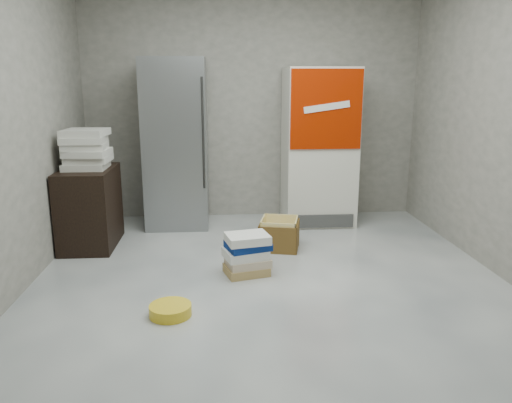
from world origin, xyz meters
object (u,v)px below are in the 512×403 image
at_px(coke_cooler, 319,147).
at_px(wood_shelf, 90,208).
at_px(cardboard_box, 279,236).
at_px(phonebook_stack_main, 247,254).
at_px(steel_fridge, 176,144).

bearing_deg(coke_cooler, wood_shelf, -163.72).
relative_size(coke_cooler, cardboard_box, 3.93).
distance_m(phonebook_stack_main, cardboard_box, 0.76).
distance_m(steel_fridge, phonebook_stack_main, 1.93).
bearing_deg(phonebook_stack_main, wood_shelf, 132.62).
distance_m(coke_cooler, wood_shelf, 2.63).
relative_size(steel_fridge, phonebook_stack_main, 4.25).
height_order(steel_fridge, phonebook_stack_main, steel_fridge).
xyz_separation_m(phonebook_stack_main, cardboard_box, (0.36, 0.66, -0.05)).
xyz_separation_m(steel_fridge, coke_cooler, (1.65, -0.01, -0.05)).
bearing_deg(wood_shelf, steel_fridge, 41.31).
bearing_deg(phonebook_stack_main, cardboard_box, 43.85).
bearing_deg(cardboard_box, phonebook_stack_main, -106.15).
bearing_deg(steel_fridge, cardboard_box, -41.72).
xyz_separation_m(steel_fridge, cardboard_box, (1.08, -0.96, -0.82)).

